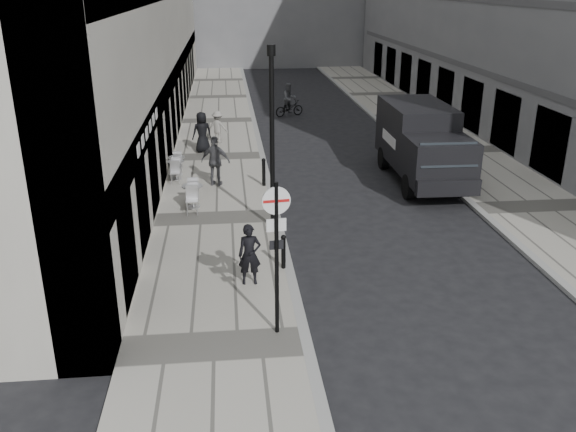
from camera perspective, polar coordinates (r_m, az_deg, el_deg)
name	(u,v)px	position (r m, az deg, el deg)	size (l,w,h in m)	color
ground	(326,429)	(11.47, 3.57, -19.29)	(120.00, 120.00, 0.00)	black
sidewalk	(218,157)	(27.61, -6.59, 5.46)	(4.00, 60.00, 0.12)	#A49F94
far_sidewalk	(455,151)	(29.56, 15.36, 5.89)	(4.00, 60.00, 0.12)	#A49F94
walking_man	(250,255)	(15.57, -3.61, -3.63)	(0.59, 0.39, 1.61)	black
sign_post	(276,239)	(12.80, -1.09, -2.18)	(0.60, 0.13, 3.51)	black
lamppost	(272,130)	(18.50, -1.51, 8.03)	(0.25, 0.25, 5.62)	black
bollard_near	(283,253)	(16.50, -0.43, -3.45)	(0.12, 0.12, 0.91)	black
bollard_far	(264,173)	(23.25, -2.28, 4.05)	(0.13, 0.13, 1.00)	black
panel_van	(421,140)	(24.52, 12.37, 6.96)	(2.41, 6.26, 2.93)	black
cyclist	(289,103)	(36.35, 0.11, 10.50)	(1.89, 1.27, 1.93)	black
pedestrian_a	(216,161)	(23.32, -6.79, 5.12)	(1.12, 0.46, 1.91)	#4D4D52
pedestrian_b	(218,127)	(29.75, -6.59, 8.27)	(1.01, 0.58, 1.56)	gray
pedestrian_c	(202,132)	(28.16, -8.04, 7.77)	(0.90, 0.59, 1.85)	black
cafe_table_near	(176,168)	(24.43, -10.44, 4.40)	(0.67, 1.52, 0.86)	silver
cafe_table_mid	(193,194)	(21.18, -8.91, 2.01)	(0.73, 1.64, 0.94)	silver
cafe_table_far	(177,164)	(25.03, -10.35, 4.81)	(0.67, 1.51, 0.86)	silver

